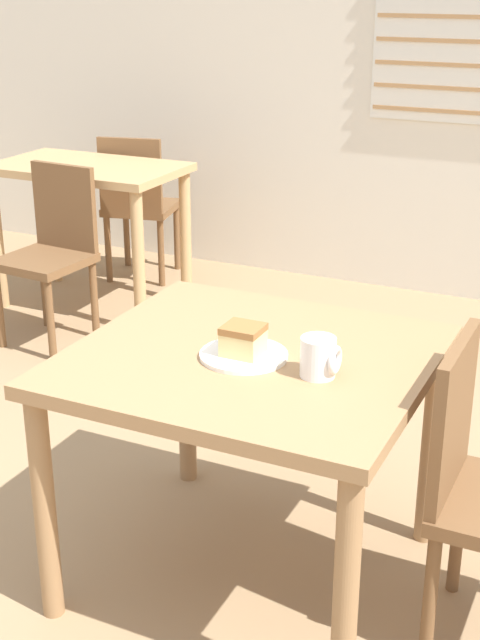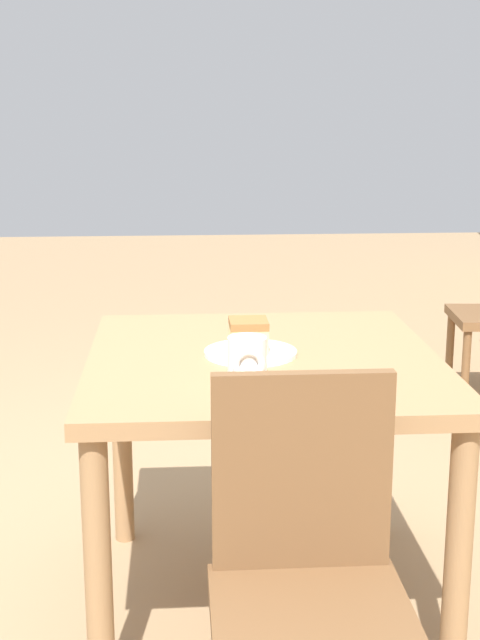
{
  "view_description": "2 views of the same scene",
  "coord_description": "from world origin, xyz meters",
  "px_view_note": "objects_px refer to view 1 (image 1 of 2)",
  "views": [
    {
      "loc": [
        1.03,
        -1.67,
        1.67
      ],
      "look_at": [
        0.08,
        0.33,
        0.8
      ],
      "focal_mm": 50.0,
      "sensor_mm": 36.0,
      "label": 1
    },
    {
      "loc": [
        2.28,
        0.12,
        1.33
      ],
      "look_at": [
        0.1,
        0.27,
        0.8
      ],
      "focal_mm": 50.0,
      "sensor_mm": 36.0,
      "label": 2
    }
  ],
  "objects_px": {
    "coffee_mug": "(320,357)",
    "chair_far_corner": "(52,249)",
    "dining_table_far": "(89,192)",
    "dining_table_near": "(251,387)",
    "chair_far_opposite": "(138,202)",
    "cake_slice": "(243,340)",
    "plate": "(244,355)"
  },
  "relations": [
    {
      "from": "coffee_mug",
      "to": "chair_far_corner",
      "type": "bearing_deg",
      "value": 144.23
    },
    {
      "from": "dining_table_far",
      "to": "dining_table_near",
      "type": "bearing_deg",
      "value": -45.3
    },
    {
      "from": "chair_far_opposite",
      "to": "cake_slice",
      "type": "bearing_deg",
      "value": 114.54
    },
    {
      "from": "dining_table_far",
      "to": "chair_far_opposite",
      "type": "xyz_separation_m",
      "value": [
        -0.0,
        0.47,
        -0.16
      ]
    },
    {
      "from": "dining_table_near",
      "to": "coffee_mug",
      "type": "relative_size",
      "value": 9.05
    },
    {
      "from": "dining_table_far",
      "to": "chair_far_opposite",
      "type": "distance_m",
      "value": 0.5
    },
    {
      "from": "chair_far_corner",
      "to": "chair_far_opposite",
      "type": "relative_size",
      "value": 1.0
    },
    {
      "from": "dining_table_far",
      "to": "chair_far_opposite",
      "type": "relative_size",
      "value": 1.15
    },
    {
      "from": "chair_far_corner",
      "to": "cake_slice",
      "type": "distance_m",
      "value": 2.08
    },
    {
      "from": "plate",
      "to": "cake_slice",
      "type": "height_order",
      "value": "cake_slice"
    },
    {
      "from": "dining_table_near",
      "to": "cake_slice",
      "type": "relative_size",
      "value": 9.18
    },
    {
      "from": "dining_table_near",
      "to": "plate",
      "type": "xyz_separation_m",
      "value": [
        -0.01,
        -0.03,
        0.11
      ]
    },
    {
      "from": "plate",
      "to": "cake_slice",
      "type": "relative_size",
      "value": 2.3
    },
    {
      "from": "coffee_mug",
      "to": "chair_far_opposite",
      "type": "bearing_deg",
      "value": 130.54
    },
    {
      "from": "chair_far_opposite",
      "to": "plate",
      "type": "xyz_separation_m",
      "value": [
        1.71,
        -2.23,
        0.27
      ]
    },
    {
      "from": "chair_far_corner",
      "to": "plate",
      "type": "distance_m",
      "value": 2.07
    },
    {
      "from": "chair_far_opposite",
      "to": "coffee_mug",
      "type": "relative_size",
      "value": 8.0
    },
    {
      "from": "dining_table_far",
      "to": "chair_far_corner",
      "type": "distance_m",
      "value": 0.51
    },
    {
      "from": "dining_table_far",
      "to": "plate",
      "type": "relative_size",
      "value": 4.06
    },
    {
      "from": "chair_far_opposite",
      "to": "chair_far_corner",
      "type": "bearing_deg",
      "value": 83.53
    },
    {
      "from": "dining_table_near",
      "to": "chair_far_corner",
      "type": "distance_m",
      "value": 2.05
    },
    {
      "from": "dining_table_far",
      "to": "chair_far_corner",
      "type": "relative_size",
      "value": 1.15
    },
    {
      "from": "dining_table_far",
      "to": "chair_far_opposite",
      "type": "bearing_deg",
      "value": 90.53
    },
    {
      "from": "dining_table_near",
      "to": "cake_slice",
      "type": "height_order",
      "value": "cake_slice"
    },
    {
      "from": "chair_far_corner",
      "to": "chair_far_opposite",
      "type": "xyz_separation_m",
      "value": [
        -0.11,
        0.94,
        0.0
      ]
    },
    {
      "from": "dining_table_near",
      "to": "chair_far_opposite",
      "type": "relative_size",
      "value": 1.13
    },
    {
      "from": "plate",
      "to": "coffee_mug",
      "type": "xyz_separation_m",
      "value": [
        0.22,
        -0.03,
        0.05
      ]
    },
    {
      "from": "dining_table_near",
      "to": "dining_table_far",
      "type": "distance_m",
      "value": 2.43
    },
    {
      "from": "dining_table_far",
      "to": "plate",
      "type": "bearing_deg",
      "value": -45.93
    },
    {
      "from": "plate",
      "to": "coffee_mug",
      "type": "height_order",
      "value": "coffee_mug"
    },
    {
      "from": "dining_table_far",
      "to": "cake_slice",
      "type": "bearing_deg",
      "value": -46.0
    },
    {
      "from": "dining_table_near",
      "to": "chair_far_opposite",
      "type": "height_order",
      "value": "chair_far_opposite"
    }
  ]
}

